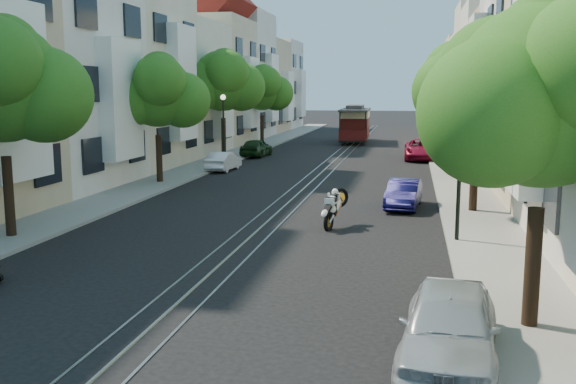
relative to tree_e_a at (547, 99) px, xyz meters
The scene contains 26 objects.
ground 32.17m from the tree_e_a, 103.17° to the left, with size 200.00×200.00×0.00m, color black.
sidewalk_east 31.33m from the tree_e_a, 90.02° to the left, with size 2.50×80.00×0.12m, color gray.
sidewalk_west 34.52m from the tree_e_a, 115.07° to the left, with size 2.50×80.00×0.12m, color gray.
rail_left 32.29m from the tree_e_a, 104.13° to the left, with size 0.06×80.00×0.02m, color gray.
rail_slot 32.16m from the tree_e_a, 103.17° to the left, with size 0.06×80.00×0.02m, color gray.
rail_right 32.04m from the tree_e_a, 102.21° to the left, with size 0.06×80.00×0.02m, color gray.
lane_line 32.16m from the tree_e_a, 103.17° to the left, with size 0.08×80.00×0.01m, color tan.
townhouses_east 31.29m from the tree_e_a, 81.53° to the left, with size 7.75×72.00×12.00m.
townhouses_west 36.38m from the tree_e_a, 121.73° to the left, with size 7.75×72.00×11.76m.
tree_e_a is the anchor object (origin of this frame).
tree_e_b 12.00m from the tree_e_a, 90.00° to the left, with size 4.93×4.08×6.68m.
tree_e_c 23.00m from the tree_e_a, 90.00° to the left, with size 4.84×3.99×6.52m.
tree_e_d 34.00m from the tree_e_a, 90.00° to the left, with size 5.01×4.16×6.85m.
tree_w_a 15.25m from the tree_e_a, 160.85° to the left, with size 4.93×4.08×6.68m.
tree_w_b 22.28m from the tree_e_a, 130.27° to the left, with size 4.72×3.87×6.27m.
tree_w_c 31.49m from the tree_e_a, 117.22° to the left, with size 5.13×4.28×7.09m.
tree_w_d 41.57m from the tree_e_a, 110.27° to the left, with size 4.84×3.99×6.52m.
lamp_east 7.26m from the tree_e_a, 97.79° to the left, with size 0.32×0.32×4.16m.
lamp_west 28.51m from the tree_e_a, 118.45° to the left, with size 0.32×0.32×4.16m.
sportbike_rider 10.52m from the tree_e_a, 119.61° to the left, with size 0.73×1.72×1.31m.
cable_car 44.56m from the tree_e_a, 99.38° to the left, with size 2.61×7.75×2.96m.
parked_car_e_near 4.49m from the tree_e_a, 131.80° to the right, with size 1.58×3.92×1.34m, color #9DA4A9.
parked_car_e_mid 13.52m from the tree_e_a, 101.66° to the left, with size 1.17×3.35×1.10m, color #0F0D45.
parked_car_e_far 30.85m from the tree_e_a, 93.11° to the left, with size 2.28×4.95×1.38m, color maroon.
parked_car_w_mid 26.27m from the tree_e_a, 119.66° to the left, with size 1.15×3.31×1.09m, color white.
parked_car_w_far 33.31m from the tree_e_a, 112.87° to the left, with size 1.47×3.66×1.25m, color black.
Camera 1 is at (4.87, -15.40, 4.57)m, focal length 40.00 mm.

